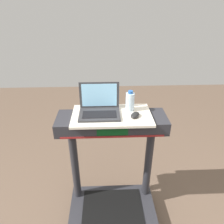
{
  "coord_description": "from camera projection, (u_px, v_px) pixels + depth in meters",
  "views": [
    {
      "loc": [
        -0.06,
        -0.77,
        1.9
      ],
      "look_at": [
        0.0,
        0.65,
        1.12
      ],
      "focal_mm": 33.72,
      "sensor_mm": 36.0,
      "label": 1
    }
  ],
  "objects": [
    {
      "name": "water_bottle",
      "position": [
        130.0,
        102.0,
        1.72
      ],
      "size": [
        0.07,
        0.07,
        0.18
      ],
      "color": "silver",
      "rests_on": "desk_board"
    },
    {
      "name": "desk_board",
      "position": [
        112.0,
        116.0,
        1.7
      ],
      "size": [
        0.64,
        0.36,
        0.02
      ],
      "primitive_type": "cube",
      "color": "beige",
      "rests_on": "treadmill_base"
    },
    {
      "name": "computer_mouse",
      "position": [
        135.0,
        115.0,
        1.65
      ],
      "size": [
        0.1,
        0.12,
        0.03
      ],
      "primitive_type": "ellipsoid",
      "rotation": [
        0.0,
        0.0,
        -0.57
      ],
      "color": "black",
      "rests_on": "desk_board"
    },
    {
      "name": "laptop",
      "position": [
        99.0,
        108.0,
        1.69
      ],
      "size": [
        0.33,
        0.24,
        0.23
      ],
      "rotation": [
        0.0,
        0.0,
        0.03
      ],
      "color": "#2D2D30",
      "rests_on": "desk_board"
    }
  ]
}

